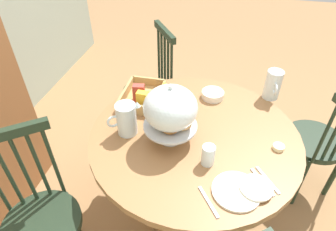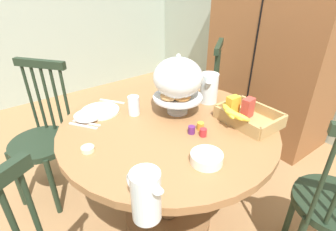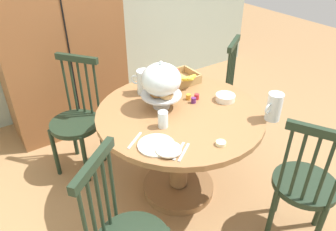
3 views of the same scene
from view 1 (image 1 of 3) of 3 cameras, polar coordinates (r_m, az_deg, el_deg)
ground_plane at (r=2.17m, az=5.47°, el=-18.65°), size 10.00×10.00×0.00m
dining_table at (r=1.77m, az=4.80°, el=-8.77°), size 1.15×1.15×0.74m
windsor_chair_near_window at (r=2.44m, az=-3.55°, el=4.72°), size 0.46×0.46×0.97m
windsor_chair_by_cabinet at (r=1.74m, az=-23.44°, el=-18.21°), size 0.47×0.47×0.97m
windsor_chair_far_side at (r=2.20m, az=27.01°, el=-4.79°), size 0.45×0.45×0.97m
pastry_stand_with_dome at (r=1.45m, az=0.48°, el=1.06°), size 0.28×0.28×0.34m
orange_juice_pitcher at (r=1.94m, az=19.69°, el=5.48°), size 0.18×0.10×0.19m
milk_pitcher at (r=1.58m, az=-8.08°, el=-0.93°), size 0.14×0.17×0.18m
cereal_basket at (r=1.82m, az=-4.47°, el=3.87°), size 0.32×0.30×0.12m
china_plate_large at (r=1.38m, az=13.15°, el=-14.12°), size 0.22×0.22×0.01m
china_plate_small at (r=1.40m, az=16.80°, el=-13.27°), size 0.15×0.15×0.01m
cereal_bowl at (r=1.88m, az=8.70°, el=4.04°), size 0.14×0.14×0.04m
drinking_glass at (r=1.43m, az=7.82°, el=-7.66°), size 0.06×0.06×0.11m
butter_dish at (r=1.62m, az=20.71°, el=-5.77°), size 0.06×0.06×0.02m
jam_jar_strawberry at (r=1.76m, az=3.96°, el=1.62°), size 0.04×0.04×0.04m
jam_jar_apricot at (r=1.72m, az=2.69°, el=0.71°), size 0.04×0.04×0.04m
jam_jar_grape at (r=1.72m, az=4.68°, el=0.45°), size 0.04×0.04×0.04m
table_knife at (r=1.45m, az=17.87°, el=-12.19°), size 0.15×0.11×0.01m
dinner_fork at (r=1.46m, az=18.82°, el=-11.77°), size 0.15×0.11×0.01m
soup_spoon at (r=1.33m, az=7.87°, el=-16.27°), size 0.15×0.11×0.01m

